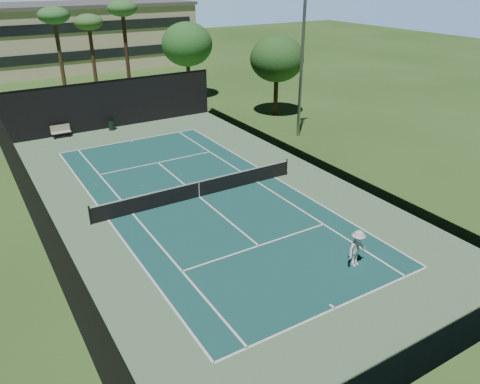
% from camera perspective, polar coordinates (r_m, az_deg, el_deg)
% --- Properties ---
extents(ground, '(160.00, 160.00, 0.00)m').
position_cam_1_polar(ground, '(27.85, -4.98, -0.62)').
color(ground, '#325720').
rests_on(ground, ground).
extents(apron_slab, '(18.00, 32.00, 0.01)m').
position_cam_1_polar(apron_slab, '(27.85, -4.98, -0.61)').
color(apron_slab, '#597D57').
rests_on(apron_slab, ground).
extents(court_surface, '(10.97, 23.77, 0.01)m').
position_cam_1_polar(court_surface, '(27.84, -4.98, -0.59)').
color(court_surface, '#184D4A').
rests_on(court_surface, ground).
extents(court_lines, '(11.07, 23.87, 0.01)m').
position_cam_1_polar(court_lines, '(27.84, -4.98, -0.58)').
color(court_lines, white).
rests_on(court_lines, ground).
extents(tennis_net, '(12.90, 0.10, 1.10)m').
position_cam_1_polar(tennis_net, '(27.61, -5.02, 0.42)').
color(tennis_net, black).
rests_on(tennis_net, ground).
extents(fence, '(18.04, 32.05, 4.03)m').
position_cam_1_polar(fence, '(27.08, -5.20, 3.26)').
color(fence, black).
rests_on(fence, ground).
extents(player, '(1.26, 0.87, 1.78)m').
position_cam_1_polar(player, '(21.76, 14.10, -6.68)').
color(player, silver).
rests_on(player, ground).
extents(tennis_ball_a, '(0.07, 0.07, 0.07)m').
position_cam_1_polar(tennis_ball_a, '(18.49, -8.27, -15.95)').
color(tennis_ball_a, '#CAD22F').
rests_on(tennis_ball_a, ground).
extents(tennis_ball_b, '(0.07, 0.07, 0.07)m').
position_cam_1_polar(tennis_ball_b, '(29.73, -11.75, 0.75)').
color(tennis_ball_b, '#B0CB2E').
rests_on(tennis_ball_b, ground).
extents(tennis_ball_c, '(0.06, 0.06, 0.06)m').
position_cam_1_polar(tennis_ball_c, '(30.96, -7.21, 2.10)').
color(tennis_ball_c, yellow).
rests_on(tennis_ball_c, ground).
extents(tennis_ball_d, '(0.07, 0.07, 0.07)m').
position_cam_1_polar(tennis_ball_d, '(30.70, -17.14, 0.92)').
color(tennis_ball_d, '#CFEE36').
rests_on(tennis_ball_d, ground).
extents(park_bench, '(1.50, 0.45, 1.02)m').
position_cam_1_polar(park_bench, '(40.37, -21.01, 6.97)').
color(park_bench, beige).
rests_on(park_bench, ground).
extents(trash_bin, '(0.56, 0.56, 0.95)m').
position_cam_1_polar(trash_bin, '(41.05, -15.40, 7.94)').
color(trash_bin, black).
rests_on(trash_bin, ground).
extents(palm_a, '(2.80, 2.80, 9.32)m').
position_cam_1_polar(palm_a, '(47.55, -21.70, 18.95)').
color(palm_a, '#4C3820').
rests_on(palm_a, ground).
extents(palm_b, '(2.80, 2.80, 8.42)m').
position_cam_1_polar(palm_b, '(50.33, -17.95, 18.78)').
color(palm_b, '#4D3121').
rests_on(palm_b, ground).
extents(palm_c, '(2.80, 2.80, 9.77)m').
position_cam_1_polar(palm_c, '(48.05, -14.13, 20.45)').
color(palm_c, '#3F271B').
rests_on(palm_c, ground).
extents(decid_tree_a, '(5.12, 5.12, 7.62)m').
position_cam_1_polar(decid_tree_a, '(49.67, -6.48, 17.45)').
color(decid_tree_a, '#422F1C').
rests_on(decid_tree_a, ground).
extents(decid_tree_b, '(4.80, 4.80, 7.14)m').
position_cam_1_polar(decid_tree_b, '(43.18, 4.53, 15.88)').
color(decid_tree_b, '#422A1C').
rests_on(decid_tree_b, ground).
extents(campus_building, '(40.50, 12.50, 8.30)m').
position_cam_1_polar(campus_building, '(69.84, -23.25, 16.93)').
color(campus_building, beige).
rests_on(campus_building, ground).
extents(light_pole, '(0.90, 0.25, 12.22)m').
position_cam_1_polar(light_pole, '(37.05, 7.59, 16.33)').
color(light_pole, gray).
rests_on(light_pole, ground).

